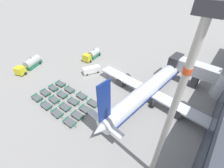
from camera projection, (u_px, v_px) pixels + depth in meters
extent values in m
plane|color=gray|center=(110.00, 70.00, 48.97)|extent=(500.00, 500.00, 0.00)
cube|color=silver|center=(199.00, 70.00, 39.40)|extent=(13.38, 3.92, 3.18)
cube|color=#2D2D33|center=(175.00, 62.00, 42.90)|extent=(2.61, 5.14, 3.81)
cube|color=#38383D|center=(195.00, 80.00, 41.44)|extent=(1.73, 3.09, 3.48)
cylinder|color=silver|center=(152.00, 86.00, 37.39)|extent=(6.16, 34.02, 3.68)
sphere|color=silver|center=(181.00, 62.00, 47.06)|extent=(3.49, 3.49, 3.49)
cone|color=silver|center=(103.00, 127.00, 27.73)|extent=(3.81, 4.66, 3.49)
cube|color=navy|center=(104.00, 102.00, 24.50)|extent=(0.48, 2.77, 8.15)
cube|color=silver|center=(105.00, 123.00, 27.75)|extent=(8.64, 1.89, 0.24)
cube|color=silver|center=(148.00, 91.00, 37.13)|extent=(30.74, 5.40, 0.44)
cylinder|color=#333338|center=(180.00, 110.00, 33.44)|extent=(2.63, 4.21, 2.34)
cylinder|color=#333338|center=(124.00, 80.00, 42.47)|extent=(2.63, 4.21, 2.34)
cube|color=navy|center=(151.00, 88.00, 37.79)|extent=(5.98, 30.65, 0.66)
cylinder|color=#56565B|center=(170.00, 74.00, 44.39)|extent=(0.24, 0.24, 1.45)
sphere|color=black|center=(169.00, 76.00, 44.83)|extent=(1.32, 1.32, 1.32)
cylinder|color=#56565B|center=(153.00, 103.00, 34.97)|extent=(0.24, 0.24, 1.45)
sphere|color=black|center=(152.00, 105.00, 35.41)|extent=(1.32, 1.32, 1.32)
cylinder|color=#56565B|center=(134.00, 92.00, 37.96)|extent=(0.24, 0.24, 1.45)
sphere|color=black|center=(134.00, 94.00, 38.40)|extent=(1.32, 1.32, 1.32)
cube|color=yellow|center=(20.00, 70.00, 45.85)|extent=(3.22, 3.11, 2.22)
cube|color=#236B4C|center=(33.00, 65.00, 50.43)|extent=(4.56, 6.48, 1.16)
cylinder|color=#B7BABC|center=(32.00, 62.00, 49.71)|extent=(4.44, 6.20, 2.52)
sphere|color=#333338|center=(31.00, 58.00, 48.94)|extent=(0.44, 0.44, 0.44)
sphere|color=black|center=(19.00, 72.00, 47.04)|extent=(0.90, 0.90, 0.90)
sphere|color=black|center=(25.00, 73.00, 46.45)|extent=(0.90, 0.90, 0.90)
sphere|color=black|center=(34.00, 62.00, 52.13)|extent=(0.90, 0.90, 0.90)
sphere|color=black|center=(40.00, 63.00, 51.54)|extent=(0.90, 0.90, 0.90)
cube|color=yellow|center=(87.00, 58.00, 52.14)|extent=(2.80, 2.32, 2.38)
cube|color=#236B4C|center=(94.00, 55.00, 55.78)|extent=(3.31, 5.24, 1.09)
cylinder|color=#B7BABC|center=(94.00, 53.00, 55.11)|extent=(3.03, 4.96, 2.27)
sphere|color=#333338|center=(94.00, 50.00, 54.42)|extent=(0.44, 0.44, 0.44)
sphere|color=black|center=(85.00, 60.00, 53.49)|extent=(0.90, 0.90, 0.90)
sphere|color=black|center=(90.00, 61.00, 52.56)|extent=(0.90, 0.90, 0.90)
sphere|color=black|center=(94.00, 53.00, 57.29)|extent=(0.90, 0.90, 0.90)
sphere|color=black|center=(99.00, 55.00, 56.36)|extent=(0.90, 0.90, 0.90)
cube|color=white|center=(91.00, 70.00, 46.81)|extent=(4.01, 5.66, 1.84)
cube|color=#1E232D|center=(83.00, 71.00, 45.74)|extent=(1.46, 0.76, 0.64)
sphere|color=black|center=(86.00, 72.00, 47.41)|extent=(0.60, 0.60, 0.60)
sphere|color=black|center=(87.00, 75.00, 46.15)|extent=(0.60, 0.60, 0.60)
sphere|color=black|center=(96.00, 69.00, 48.58)|extent=(0.60, 0.60, 0.60)
sphere|color=black|center=(98.00, 72.00, 47.31)|extent=(0.60, 0.60, 0.60)
cube|color=#515459|center=(37.00, 98.00, 37.58)|extent=(2.78, 1.81, 0.10)
cube|color=#237F56|center=(40.00, 99.00, 36.85)|extent=(0.18, 1.65, 0.32)
cube|color=#237F56|center=(34.00, 95.00, 38.06)|extent=(0.18, 1.65, 0.32)
cube|color=#333338|center=(41.00, 101.00, 36.87)|extent=(0.70, 0.10, 0.06)
sphere|color=black|center=(37.00, 102.00, 36.92)|extent=(0.36, 0.36, 0.36)
sphere|color=black|center=(42.00, 99.00, 37.82)|extent=(0.36, 0.36, 0.36)
sphere|color=black|center=(33.00, 99.00, 37.80)|extent=(0.36, 0.36, 0.36)
sphere|color=black|center=(38.00, 96.00, 38.70)|extent=(0.36, 0.36, 0.36)
cube|color=#515459|center=(46.00, 105.00, 35.46)|extent=(2.75, 1.75, 0.10)
cube|color=#237F56|center=(49.00, 107.00, 34.70)|extent=(0.14, 1.65, 0.32)
cube|color=#237F56|center=(43.00, 102.00, 35.95)|extent=(0.14, 1.65, 0.32)
cube|color=#333338|center=(51.00, 109.00, 34.72)|extent=(0.70, 0.09, 0.06)
sphere|color=black|center=(47.00, 110.00, 34.79)|extent=(0.36, 0.36, 0.36)
sphere|color=black|center=(52.00, 107.00, 35.67)|extent=(0.36, 0.36, 0.36)
sphere|color=black|center=(42.00, 107.00, 35.69)|extent=(0.36, 0.36, 0.36)
sphere|color=black|center=(47.00, 103.00, 36.58)|extent=(0.36, 0.36, 0.36)
cube|color=#515459|center=(57.00, 113.00, 33.56)|extent=(2.69, 1.66, 0.10)
cube|color=#237F56|center=(60.00, 115.00, 32.78)|extent=(0.08, 1.65, 0.32)
cube|color=#237F56|center=(54.00, 110.00, 34.08)|extent=(0.08, 1.65, 0.32)
cube|color=#333338|center=(62.00, 117.00, 32.78)|extent=(0.70, 0.06, 0.06)
sphere|color=black|center=(57.00, 118.00, 32.89)|extent=(0.36, 0.36, 0.36)
sphere|color=black|center=(63.00, 114.00, 33.74)|extent=(0.36, 0.36, 0.36)
sphere|color=black|center=(52.00, 114.00, 33.83)|extent=(0.36, 0.36, 0.36)
sphere|color=black|center=(58.00, 111.00, 34.69)|extent=(0.36, 0.36, 0.36)
cube|color=#515459|center=(70.00, 122.00, 31.65)|extent=(2.79, 1.81, 0.10)
cube|color=#237F56|center=(74.00, 124.00, 30.91)|extent=(0.18, 1.65, 0.32)
cube|color=#237F56|center=(65.00, 118.00, 32.13)|extent=(0.18, 1.65, 0.32)
cube|color=#333338|center=(75.00, 126.00, 30.93)|extent=(0.70, 0.10, 0.06)
sphere|color=black|center=(71.00, 127.00, 30.99)|extent=(0.36, 0.36, 0.36)
sphere|color=black|center=(76.00, 123.00, 31.89)|extent=(0.36, 0.36, 0.36)
sphere|color=black|center=(65.00, 123.00, 31.87)|extent=(0.36, 0.36, 0.36)
sphere|color=black|center=(70.00, 119.00, 32.76)|extent=(0.36, 0.36, 0.36)
cube|color=#515459|center=(45.00, 93.00, 39.14)|extent=(2.72, 1.71, 0.10)
cube|color=#237F56|center=(48.00, 94.00, 38.38)|extent=(0.11, 1.65, 0.32)
cube|color=#237F56|center=(42.00, 90.00, 39.66)|extent=(0.11, 1.65, 0.32)
cube|color=#333338|center=(49.00, 96.00, 38.39)|extent=(0.70, 0.07, 0.06)
sphere|color=black|center=(45.00, 97.00, 38.47)|extent=(0.36, 0.36, 0.36)
sphere|color=black|center=(50.00, 94.00, 39.34)|extent=(0.36, 0.36, 0.36)
sphere|color=black|center=(41.00, 94.00, 39.40)|extent=(0.36, 0.36, 0.36)
sphere|color=black|center=(46.00, 91.00, 40.27)|extent=(0.36, 0.36, 0.36)
cube|color=#515459|center=(54.00, 99.00, 37.07)|extent=(2.71, 1.68, 0.10)
cube|color=#237F56|center=(57.00, 101.00, 36.27)|extent=(0.10, 1.65, 0.32)
cube|color=#237F56|center=(51.00, 97.00, 37.60)|extent=(0.10, 1.65, 0.32)
cube|color=#333338|center=(58.00, 103.00, 36.28)|extent=(0.70, 0.07, 0.06)
sphere|color=black|center=(54.00, 104.00, 36.39)|extent=(0.36, 0.36, 0.36)
sphere|color=black|center=(59.00, 101.00, 37.24)|extent=(0.36, 0.36, 0.36)
sphere|color=black|center=(50.00, 100.00, 37.35)|extent=(0.36, 0.36, 0.36)
sphere|color=black|center=(55.00, 97.00, 38.20)|extent=(0.36, 0.36, 0.36)
cube|color=#515459|center=(65.00, 107.00, 35.08)|extent=(2.76, 1.77, 0.10)
cube|color=#237F56|center=(69.00, 109.00, 34.34)|extent=(0.16, 1.65, 0.32)
cube|color=#237F56|center=(62.00, 104.00, 35.57)|extent=(0.16, 1.65, 0.32)
cube|color=#333338|center=(70.00, 111.00, 34.35)|extent=(0.70, 0.09, 0.06)
sphere|color=black|center=(66.00, 112.00, 34.42)|extent=(0.36, 0.36, 0.36)
sphere|color=black|center=(71.00, 108.00, 35.31)|extent=(0.36, 0.36, 0.36)
sphere|color=black|center=(61.00, 108.00, 35.31)|extent=(0.36, 0.36, 0.36)
sphere|color=black|center=(65.00, 105.00, 36.20)|extent=(0.36, 0.36, 0.36)
cube|color=#515459|center=(78.00, 115.00, 33.11)|extent=(2.77, 1.79, 0.10)
cube|color=#237F56|center=(82.00, 117.00, 32.37)|extent=(0.17, 1.65, 0.32)
cube|color=#237F56|center=(73.00, 112.00, 33.59)|extent=(0.17, 1.65, 0.32)
cube|color=#333338|center=(83.00, 119.00, 32.39)|extent=(0.70, 0.10, 0.06)
sphere|color=black|center=(78.00, 120.00, 32.45)|extent=(0.36, 0.36, 0.36)
sphere|color=black|center=(83.00, 116.00, 33.34)|extent=(0.36, 0.36, 0.36)
sphere|color=black|center=(72.00, 116.00, 33.33)|extent=(0.36, 0.36, 0.36)
sphere|color=black|center=(77.00, 112.00, 34.22)|extent=(0.36, 0.36, 0.36)
cube|color=#515459|center=(53.00, 88.00, 40.70)|extent=(2.70, 1.67, 0.10)
cube|color=#237F56|center=(56.00, 89.00, 39.92)|extent=(0.09, 1.65, 0.32)
cube|color=#237F56|center=(51.00, 85.00, 41.23)|extent=(0.09, 1.65, 0.32)
cube|color=#333338|center=(57.00, 91.00, 39.93)|extent=(0.70, 0.06, 0.06)
sphere|color=black|center=(54.00, 92.00, 40.03)|extent=(0.36, 0.36, 0.36)
sphere|color=black|center=(58.00, 89.00, 40.89)|extent=(0.36, 0.36, 0.36)
sphere|color=black|center=(50.00, 89.00, 40.97)|extent=(0.36, 0.36, 0.36)
sphere|color=black|center=(54.00, 86.00, 41.83)|extent=(0.36, 0.36, 0.36)
cube|color=#515459|center=(62.00, 95.00, 38.52)|extent=(2.78, 1.80, 0.10)
cube|color=#237F56|center=(66.00, 96.00, 37.78)|extent=(0.17, 1.65, 0.32)
cube|color=#237F56|center=(59.00, 92.00, 39.00)|extent=(0.17, 1.65, 0.32)
cube|color=#333338|center=(67.00, 98.00, 37.80)|extent=(0.70, 0.10, 0.06)
sphere|color=black|center=(63.00, 99.00, 37.86)|extent=(0.36, 0.36, 0.36)
sphere|color=black|center=(67.00, 96.00, 38.75)|extent=(0.36, 0.36, 0.36)
sphere|color=black|center=(58.00, 96.00, 38.74)|extent=(0.36, 0.36, 0.36)
sphere|color=black|center=(63.00, 93.00, 39.63)|extent=(0.36, 0.36, 0.36)
cube|color=#515459|center=(74.00, 101.00, 36.57)|extent=(2.84, 1.90, 0.10)
cube|color=#237F56|center=(77.00, 103.00, 35.86)|extent=(0.24, 1.65, 0.32)
cube|color=#237F56|center=(70.00, 99.00, 37.02)|extent=(0.24, 1.65, 0.32)
cube|color=#333338|center=(79.00, 104.00, 35.89)|extent=(0.70, 0.13, 0.06)
sphere|color=black|center=(75.00, 106.00, 35.92)|extent=(0.36, 0.36, 0.36)
sphere|color=black|center=(79.00, 102.00, 36.84)|extent=(0.36, 0.36, 0.36)
sphere|color=black|center=(69.00, 103.00, 36.75)|extent=(0.36, 0.36, 0.36)
sphere|color=black|center=(73.00, 99.00, 37.67)|extent=(0.36, 0.36, 0.36)
cube|color=#515459|center=(85.00, 109.00, 34.58)|extent=(2.79, 1.82, 0.10)
cube|color=#237F56|center=(90.00, 111.00, 33.84)|extent=(0.18, 1.65, 0.32)
cube|color=#237F56|center=(81.00, 106.00, 35.05)|extent=(0.18, 1.65, 0.32)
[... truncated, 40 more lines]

